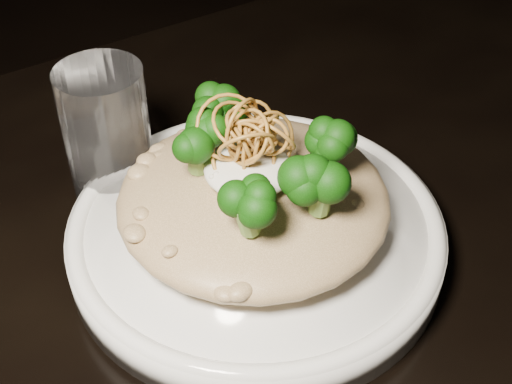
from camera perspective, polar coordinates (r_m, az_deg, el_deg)
plate at (r=0.51m, az=0.00°, el=-3.50°), size 0.27×0.27×0.03m
risotto at (r=0.49m, az=-0.21°, el=-0.54°), size 0.19×0.19×0.04m
broccoli at (r=0.45m, az=0.36°, el=3.11°), size 0.13×0.13×0.05m
cheese at (r=0.47m, az=-0.60°, el=1.82°), size 0.06×0.06×0.02m
shallots at (r=0.46m, az=-0.09°, el=4.99°), size 0.05×0.05×0.03m
drinking_glass at (r=0.54m, az=-11.76°, el=4.34°), size 0.07×0.07×0.11m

